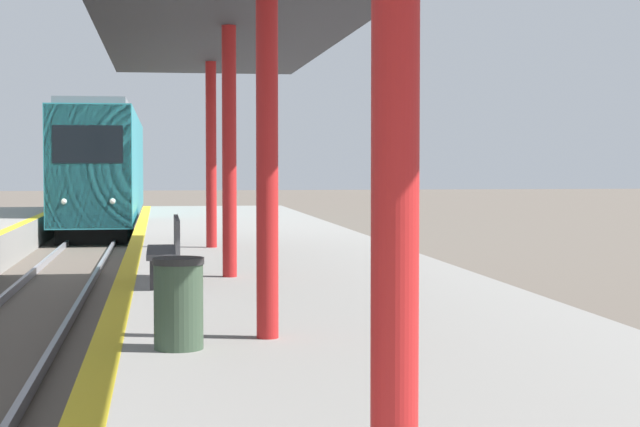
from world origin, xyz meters
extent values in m
cube|color=black|center=(0.00, 41.86, 0.28)|extent=(2.24, 19.60, 0.55)
cube|color=teal|center=(0.00, 41.86, 2.47)|extent=(2.63, 21.78, 3.83)
cube|color=red|center=(0.00, 31.05, 2.47)|extent=(2.58, 0.16, 3.76)
cube|color=black|center=(0.00, 30.99, 3.14)|extent=(2.11, 0.06, 1.15)
cube|color=slate|center=(0.00, 41.86, 4.50)|extent=(2.24, 20.69, 0.24)
sphere|color=white|center=(-0.72, 30.99, 1.41)|extent=(0.18, 0.18, 0.18)
sphere|color=white|center=(0.72, 30.99, 1.41)|extent=(0.18, 0.18, 0.18)
cylinder|color=red|center=(3.16, 2.50, 2.73)|extent=(0.21, 0.21, 3.68)
cylinder|color=red|center=(3.16, 8.07, 2.73)|extent=(0.21, 0.21, 3.68)
cylinder|color=red|center=(3.16, 13.64, 2.73)|extent=(0.21, 0.21, 3.68)
cylinder|color=red|center=(3.16, 19.22, 2.73)|extent=(0.21, 0.21, 3.68)
cylinder|color=#384C38|center=(2.31, 7.58, 1.28)|extent=(0.44, 0.44, 0.76)
cylinder|color=#262626|center=(2.31, 7.58, 1.69)|extent=(0.46, 0.46, 0.06)
cube|color=#4C4C51|center=(2.19, 12.85, 1.33)|extent=(0.44, 1.80, 0.08)
cube|color=#4C4C51|center=(2.38, 12.85, 1.59)|extent=(0.06, 1.80, 0.44)
cube|color=#262628|center=(2.19, 12.13, 1.09)|extent=(0.35, 0.08, 0.40)
cube|color=#262628|center=(2.19, 13.56, 1.09)|extent=(0.35, 0.08, 0.40)
camera|label=1|loc=(2.15, -2.03, 2.56)|focal=60.00mm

